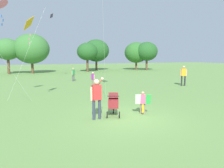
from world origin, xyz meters
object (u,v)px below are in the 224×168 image
Objects in this scene: person_red_shirt at (93,78)px; person_adult_flyer at (97,95)px; stroller at (113,102)px; person_sitting_far at (73,73)px; kite_orange_delta at (28,26)px; person_couple_left at (184,74)px; child_with_butterfly_kite at (143,101)px; kite_green_novelty at (2,5)px.

person_adult_flyer is at bearing -106.23° from person_red_shirt.
stroller is 13.44m from person_sitting_far.
person_adult_flyer reaches higher than person_red_shirt.
kite_orange_delta is at bearing -135.72° from person_red_shirt.
person_couple_left reaches higher than person_sitting_far.
person_couple_left is at bearing 34.62° from stroller.
child_with_butterfly_kite is 13.69m from person_sitting_far.
child_with_butterfly_kite is at bearing -12.58° from stroller.
person_adult_flyer is 1.57× the size of stroller.
kite_green_novelty is 3.25× the size of person_couple_left.
person_couple_left is (8.00, 6.72, 0.41)m from child_with_butterfly_kite.
kite_green_novelty reaches higher than child_with_butterfly_kite.
person_couple_left is at bearing 5.03° from kite_green_novelty.
kite_orange_delta reaches higher than stroller.
kite_orange_delta reaches higher than person_red_shirt.
kite_green_novelty is at bearing -124.47° from person_sitting_far.
kite_orange_delta is 2.73× the size of person_couple_left.
person_red_shirt is (5.12, 5.00, -3.48)m from kite_orange_delta.
child_with_butterfly_kite is 0.83× the size of person_red_shirt.
kite_green_novelty reaches higher than stroller.
person_couple_left is at bearing 33.34° from person_adult_flyer.
stroller is at bearing -101.58° from person_red_shirt.
stroller is 0.90× the size of person_red_shirt.
person_sitting_far is 0.79× the size of person_couple_left.
person_sitting_far is at bearing 90.98° from child_with_butterfly_kite.
kite_green_novelty is at bearing 139.31° from kite_orange_delta.
kite_orange_delta is 7.96m from person_red_shirt.
person_sitting_far is at bearing 85.41° from stroller.
child_with_butterfly_kite is 0.59× the size of person_adult_flyer.
person_couple_left is at bearing -40.25° from person_sitting_far.
stroller is at bearing -48.87° from kite_green_novelty.
person_couple_left is (12.57, 2.33, -3.17)m from kite_orange_delta.
person_sitting_far is at bearing 139.75° from person_couple_left.
kite_orange_delta is 0.84× the size of kite_green_novelty.
kite_orange_delta is at bearing 118.81° from person_adult_flyer.
person_red_shirt is at bearing 73.77° from person_adult_flyer.
kite_green_novelty reaches higher than person_sitting_far.
kite_orange_delta reaches higher than person_adult_flyer.
kite_orange_delta is (-3.26, 4.10, 3.60)m from stroller.
child_with_butterfly_kite is 0.22× the size of kite_orange_delta.
kite_green_novelty is at bearing -174.97° from person_couple_left.
person_adult_flyer is 1.27× the size of person_sitting_far.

